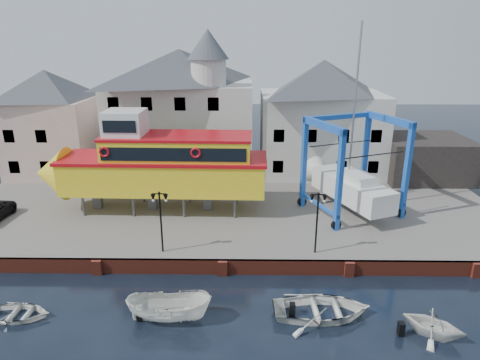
{
  "coord_description": "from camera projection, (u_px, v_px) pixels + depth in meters",
  "views": [
    {
      "loc": [
        1.44,
        -23.82,
        14.58
      ],
      "look_at": [
        1.0,
        7.0,
        4.0
      ],
      "focal_mm": 32.0,
      "sensor_mm": 36.0,
      "label": 1
    }
  ],
  "objects": [
    {
      "name": "building_pink",
      "position": [
        51.0,
        123.0,
        42.54
      ],
      "size": [
        8.0,
        7.0,
        10.3
      ],
      "color": "#CA9E94",
      "rests_on": "hardstanding"
    },
    {
      "name": "shed_dark",
      "position": [
        424.0,
        158.0,
        42.12
      ],
      "size": [
        8.0,
        7.0,
        4.0
      ],
      "primitive_type": "cube",
      "color": "black",
      "rests_on": "hardstanding"
    },
    {
      "name": "travel_lift",
      "position": [
        346.0,
        180.0,
        34.46
      ],
      "size": [
        8.25,
        9.77,
        14.46
      ],
      "rotation": [
        0.0,
        0.0,
        0.4
      ],
      "color": "#1540B8",
      "rests_on": "hardstanding"
    },
    {
      "name": "quay_wall",
      "position": [
        223.0,
        267.0,
        27.21
      ],
      "size": [
        44.0,
        0.47,
        1.0
      ],
      "color": "maroon",
      "rests_on": "ground"
    },
    {
      "name": "ground",
      "position": [
        223.0,
        275.0,
        27.28
      ],
      "size": [
        140.0,
        140.0,
        0.0
      ],
      "primitive_type": "plane",
      "color": "black",
      "rests_on": "ground"
    },
    {
      "name": "building_white_right",
      "position": [
        321.0,
        117.0,
        42.98
      ],
      "size": [
        12.0,
        8.0,
        11.2
      ],
      "color": "silver",
      "rests_on": "hardstanding"
    },
    {
      "name": "motorboat_c",
      "position": [
        432.0,
        335.0,
        21.79
      ],
      "size": [
        3.95,
        3.83,
        1.59
      ],
      "primitive_type": "imported",
      "rotation": [
        0.0,
        0.0,
        0.99
      ],
      "color": "white",
      "rests_on": "ground"
    },
    {
      "name": "building_white_main",
      "position": [
        183.0,
        111.0,
        42.35
      ],
      "size": [
        14.0,
        8.3,
        14.0
      ],
      "color": "silver",
      "rests_on": "hardstanding"
    },
    {
      "name": "motorboat_d",
      "position": [
        18.0,
        317.0,
        23.18
      ],
      "size": [
        3.65,
        2.66,
        0.74
      ],
      "primitive_type": "imported",
      "rotation": [
        0.0,
        0.0,
        1.54
      ],
      "color": "white",
      "rests_on": "ground"
    },
    {
      "name": "tour_boat",
      "position": [
        150.0,
        164.0,
        33.77
      ],
      "size": [
        18.57,
        4.84,
        8.05
      ],
      "rotation": [
        0.0,
        0.0,
        -0.02
      ],
      "color": "#59595E",
      "rests_on": "hardstanding"
    },
    {
      "name": "lamp_post_left",
      "position": [
        160.0,
        207.0,
        27.11
      ],
      "size": [
        1.12,
        0.32,
        4.2
      ],
      "color": "black",
      "rests_on": "hardstanding"
    },
    {
      "name": "lamp_post_right",
      "position": [
        318.0,
        208.0,
        26.98
      ],
      "size": [
        1.12,
        0.32,
        4.2
      ],
      "color": "black",
      "rests_on": "hardstanding"
    },
    {
      "name": "motorboat_b",
      "position": [
        321.0,
        316.0,
        23.32
      ],
      "size": [
        5.41,
        3.96,
        1.09
      ],
      "primitive_type": "imported",
      "rotation": [
        0.0,
        0.0,
        1.61
      ],
      "color": "white",
      "rests_on": "ground"
    },
    {
      "name": "motorboat_a",
      "position": [
        170.0,
        320.0,
        22.93
      ],
      "size": [
        4.59,
        1.77,
        1.77
      ],
      "primitive_type": "imported",
      "rotation": [
        0.0,
        0.0,
        1.56
      ],
      "color": "white",
      "rests_on": "ground"
    },
    {
      "name": "hardstanding",
      "position": [
        229.0,
        203.0,
        37.52
      ],
      "size": [
        44.0,
        22.0,
        1.0
      ],
      "primitive_type": "cube",
      "color": "slate",
      "rests_on": "ground"
    }
  ]
}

